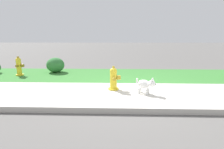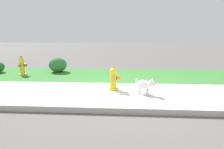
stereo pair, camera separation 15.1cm
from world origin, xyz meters
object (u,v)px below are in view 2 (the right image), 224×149
object	(u,v)px
fire_hydrant_across_street	(22,66)
shrub_bush_mid_verge	(58,65)
fire_hydrant_by_grass_verge	(113,79)
small_white_dog	(145,85)

from	to	relation	value
fire_hydrant_across_street	shrub_bush_mid_verge	size ratio (longest dim) A/B	1.01
fire_hydrant_across_street	shrub_bush_mid_verge	world-z (taller)	fire_hydrant_across_street
shrub_bush_mid_verge	fire_hydrant_across_street	bearing A→B (deg)	-149.14
fire_hydrant_by_grass_verge	small_white_dog	xyz separation A→B (m)	(0.82, -0.37, -0.06)
fire_hydrant_across_street	fire_hydrant_by_grass_verge	xyz separation A→B (m)	(3.67, -1.81, -0.04)
small_white_dog	shrub_bush_mid_verge	world-z (taller)	shrub_bush_mid_verge
small_white_dog	shrub_bush_mid_verge	distance (m)	4.39
fire_hydrant_by_grass_verge	small_white_dog	bearing A→B (deg)	56.52
small_white_dog	shrub_bush_mid_verge	bearing A→B (deg)	164.60
fire_hydrant_across_street	shrub_bush_mid_verge	bearing A→B (deg)	119.46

